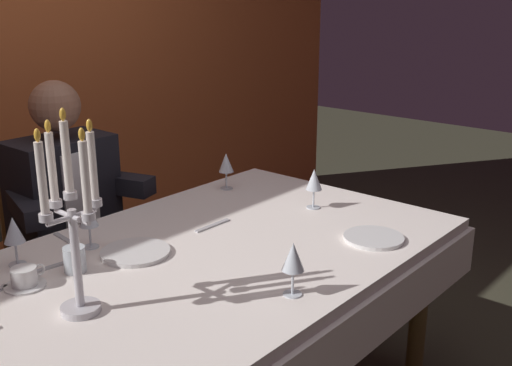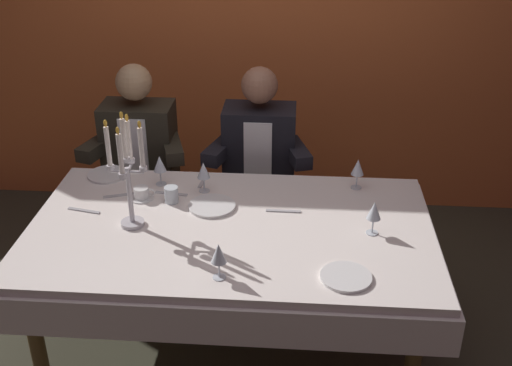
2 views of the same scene
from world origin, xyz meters
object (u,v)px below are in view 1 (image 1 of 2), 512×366
dinner_plate_0 (135,252)px  wine_glass_3 (14,232)px  wine_glass_2 (88,216)px  dining_table (195,290)px  wine_glass_0 (292,259)px  candelabra (73,221)px  water_tumbler_0 (75,259)px  wine_glass_4 (314,181)px  seated_diner_1 (63,198)px  wine_glass_1 (226,164)px  coffee_cup_0 (25,278)px  dinner_plate_2 (374,238)px

dinner_plate_0 → wine_glass_3: bearing=143.5°
wine_glass_2 → wine_glass_3: bearing=166.0°
dining_table → wine_glass_0: size_ratio=11.83×
candelabra → water_tumbler_0: (0.14, 0.23, -0.23)m
wine_glass_2 → wine_glass_3: same height
wine_glass_0 → wine_glass_4: bearing=30.7°
candelabra → dinner_plate_0: 0.48m
wine_glass_0 → seated_diner_1: seated_diner_1 is taller
dinner_plate_0 → wine_glass_2: wine_glass_2 is taller
dinner_plate_0 → wine_glass_4: (0.77, -0.18, 0.11)m
dinner_plate_0 → wine_glass_3: size_ratio=1.43×
dining_table → wine_glass_3: wine_glass_3 is taller
candelabra → wine_glass_0: size_ratio=3.47×
wine_glass_3 → seated_diner_1: bearing=45.3°
wine_glass_1 → wine_glass_3: bearing=-178.0°
wine_glass_1 → seated_diner_1: (-0.54, 0.46, -0.12)m
coffee_cup_0 → wine_glass_0: bearing=-53.6°
dinner_plate_2 → seated_diner_1: (-0.44, 1.26, -0.01)m
candelabra → coffee_cup_0: candelabra is taller
dining_table → water_tumbler_0: 0.41m
dining_table → dinner_plate_2: bearing=-35.8°
dining_table → dinner_plate_0: 0.24m
wine_glass_1 → wine_glass_0: bearing=-126.5°
dinner_plate_0 → wine_glass_1: (0.73, 0.26, 0.11)m
dinner_plate_2 → wine_glass_1: bearing=83.3°
coffee_cup_0 → seated_diner_1: 0.86m
candelabra → dinner_plate_2: candelabra is taller
dining_table → seated_diner_1: (0.08, 0.89, 0.11)m
wine_glass_4 → seated_diner_1: (-0.58, 0.90, -0.12)m
candelabra → wine_glass_4: (1.12, 0.01, -0.15)m
dinner_plate_2 → wine_glass_2: (-0.69, 0.71, 0.11)m
dining_table → dinner_plate_2: dinner_plate_2 is taller
seated_diner_1 → dinner_plate_0: bearing=-104.6°
wine_glass_1 → seated_diner_1: 0.72m
wine_glass_3 → coffee_cup_0: bearing=-111.9°
wine_glass_0 → coffee_cup_0: size_ratio=1.24×
dining_table → wine_glass_2: 0.44m
dinner_plate_2 → dinner_plate_0: bearing=139.2°
wine_glass_1 → coffee_cup_0: (-1.09, -0.20, -0.09)m
dining_table → wine_glass_1: size_ratio=11.83×
wine_glass_1 → water_tumbler_0: bearing=-166.7°
candelabra → wine_glass_4: candelabra is taller
candelabra → dinner_plate_0: (0.35, 0.20, -0.26)m
wine_glass_4 → coffee_cup_0: bearing=167.7°
wine_glass_4 → dinner_plate_2: bearing=-110.9°
candelabra → wine_glass_1: (1.07, 0.45, -0.15)m
wine_glass_3 → water_tumbler_0: 0.22m
dinner_plate_0 → wine_glass_4: size_ratio=1.43×
dining_table → wine_glass_4: 0.70m
wine_glass_3 → wine_glass_2: bearing=-14.0°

